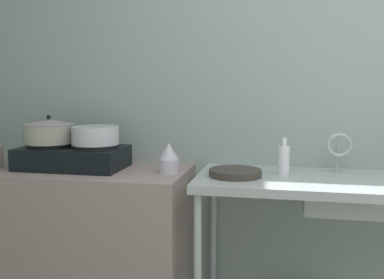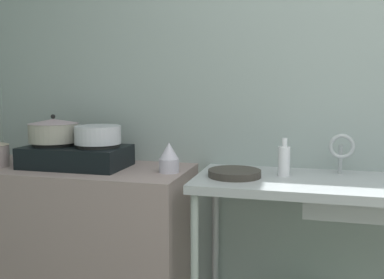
% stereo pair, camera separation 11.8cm
% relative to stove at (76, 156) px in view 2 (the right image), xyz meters
% --- Properties ---
extents(counter_concrete, '(1.20, 0.54, 0.86)m').
position_rel_stove_xyz_m(counter_concrete, '(-0.01, 0.00, -0.49)').
color(counter_concrete, gray).
rests_on(counter_concrete, ground).
extents(counter_sink, '(1.50, 0.54, 0.86)m').
position_rel_stove_xyz_m(counter_sink, '(1.41, 0.00, -0.13)').
color(counter_sink, '#A8AEB1').
rests_on(counter_sink, ground).
extents(stove, '(0.53, 0.32, 0.13)m').
position_rel_stove_xyz_m(stove, '(0.00, 0.00, 0.00)').
color(stove, black).
rests_on(stove, counter_concrete).
extents(pot_on_left_burner, '(0.26, 0.26, 0.15)m').
position_rel_stove_xyz_m(pot_on_left_burner, '(-0.13, 0.00, 0.13)').
color(pot_on_left_burner, '#9E9B8D').
rests_on(pot_on_left_burner, stove).
extents(pot_on_right_burner, '(0.24, 0.24, 0.09)m').
position_rel_stove_xyz_m(pot_on_right_burner, '(0.13, 0.00, 0.11)').
color(pot_on_right_burner, silver).
rests_on(pot_on_right_burner, stove).
extents(percolator, '(0.10, 0.10, 0.15)m').
position_rel_stove_xyz_m(percolator, '(0.52, -0.02, 0.01)').
color(percolator, silver).
rests_on(percolator, counter_concrete).
extents(sink_basin, '(0.41, 0.30, 0.14)m').
position_rel_stove_xyz_m(sink_basin, '(1.36, -0.00, -0.13)').
color(sink_basin, '#A8AEB1').
rests_on(sink_basin, counter_sink).
extents(faucet, '(0.12, 0.07, 0.20)m').
position_rel_stove_xyz_m(faucet, '(1.33, 0.13, 0.07)').
color(faucet, '#A8AEB1').
rests_on(faucet, counter_sink).
extents(frying_pan, '(0.25, 0.25, 0.03)m').
position_rel_stove_xyz_m(frying_pan, '(0.85, -0.03, -0.04)').
color(frying_pan, '#36312B').
rests_on(frying_pan, counter_sink).
extents(bottle_by_sink, '(0.06, 0.06, 0.18)m').
position_rel_stove_xyz_m(bottle_by_sink, '(1.07, 0.04, 0.01)').
color(bottle_by_sink, silver).
rests_on(bottle_by_sink, counter_sink).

